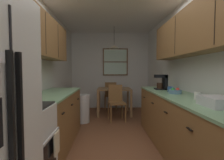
{
  "coord_description": "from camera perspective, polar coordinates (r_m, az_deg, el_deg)",
  "views": [
    {
      "loc": [
        -0.11,
        -2.12,
        1.26
      ],
      "look_at": [
        0.0,
        1.48,
        1.07
      ],
      "focal_mm": 26.91,
      "sensor_mm": 36.0,
      "label": 1
    }
  ],
  "objects": [
    {
      "name": "upper_cabinets_right",
      "position": [
        2.57,
        28.46,
        15.42
      ],
      "size": [
        0.33,
        2.99,
        0.65
      ],
      "color": "brown"
    },
    {
      "name": "stove_range",
      "position": [
        1.98,
        -30.27,
        -20.8
      ],
      "size": [
        0.66,
        0.65,
        1.1
      ],
      "color": "white",
      "rests_on": "ground"
    },
    {
      "name": "back_window",
      "position": [
        5.71,
        1.13,
        6.15
      ],
      "size": [
        0.85,
        0.05,
        0.92
      ],
      "color": "brown"
    },
    {
      "name": "pendant_light",
      "position": [
        4.92,
        0.73,
        11.2
      ],
      "size": [
        0.3,
        0.3,
        0.64
      ],
      "color": "black"
    },
    {
      "name": "dish_towel",
      "position": [
        1.98,
        -18.27,
        -19.64
      ],
      "size": [
        0.02,
        0.16,
        0.24
      ],
      "primitive_type": "cube",
      "color": "beige"
    },
    {
      "name": "dining_chair_far",
      "position": [
        5.53,
        -0.46,
        -4.85
      ],
      "size": [
        0.4,
        0.4,
        0.9
      ],
      "color": "brown",
      "rests_on": "ground"
    },
    {
      "name": "dish_rack",
      "position": [
        2.02,
        32.38,
        -6.25
      ],
      "size": [
        0.28,
        0.34,
        0.1
      ],
      "primitive_type": "cube",
      "color": "silver",
      "rests_on": "counter_right"
    },
    {
      "name": "fruit_bowl",
      "position": [
        2.87,
        20.68,
        -3.61
      ],
      "size": [
        0.2,
        0.2,
        0.09
      ],
      "color": "#597F9E",
      "rests_on": "counter_right"
    },
    {
      "name": "wall_right",
      "position": [
        3.44,
        23.33,
        3.05
      ],
      "size": [
        0.1,
        9.0,
        2.55
      ],
      "primitive_type": "cube",
      "color": "silver",
      "rests_on": "ground"
    },
    {
      "name": "wall_left",
      "position": [
        3.36,
        -23.48,
        3.05
      ],
      "size": [
        0.1,
        9.0,
        2.55
      ],
      "primitive_type": "cube",
      "color": "silver",
      "rests_on": "ground"
    },
    {
      "name": "counter_left",
      "position": [
        3.05,
        -19.18,
        -12.52
      ],
      "size": [
        0.64,
        1.77,
        0.9
      ],
      "color": "brown",
      "rests_on": "ground"
    },
    {
      "name": "wall_back",
      "position": [
        5.77,
        -0.68,
        3.19
      ],
      "size": [
        4.4,
        0.1,
        2.55
      ],
      "primitive_type": "cube",
      "color": "silver",
      "rests_on": "ground"
    },
    {
      "name": "storage_canister",
      "position": [
        2.35,
        -24.09,
        -3.61
      ],
      "size": [
        0.11,
        0.11,
        0.2
      ],
      "color": "#D84C19",
      "rests_on": "counter_left"
    },
    {
      "name": "coffee_maker",
      "position": [
        3.41,
        16.71,
        -0.56
      ],
      "size": [
        0.22,
        0.18,
        0.29
      ],
      "color": "black",
      "rests_on": "counter_right"
    },
    {
      "name": "ground_plane",
      "position": [
        3.37,
        0.23,
        -18.92
      ],
      "size": [
        12.0,
        12.0,
        0.0
      ],
      "primitive_type": "plane",
      "color": "brown"
    },
    {
      "name": "mug_by_coffeemaker",
      "position": [
        3.12,
        19.14,
        -2.91
      ],
      "size": [
        0.12,
        0.09,
        0.09
      ],
      "color": "#335999",
      "rests_on": "counter_right"
    },
    {
      "name": "counter_right",
      "position": [
        2.61,
        24.35,
        -15.25
      ],
      "size": [
        0.64,
        3.31,
        0.9
      ],
      "color": "brown",
      "rests_on": "ground"
    },
    {
      "name": "table_serving_bowl",
      "position": [
        4.81,
        1.27,
        -2.59
      ],
      "size": [
        0.17,
        0.17,
        0.06
      ],
      "primitive_type": "cylinder",
      "color": "#E0D14C",
      "rests_on": "dining_table"
    },
    {
      "name": "trash_bin",
      "position": [
        4.24,
        -9.88,
        -9.49
      ],
      "size": [
        0.32,
        0.32,
        0.69
      ],
      "primitive_type": "cylinder",
      "color": "silver",
      "rests_on": "ground"
    },
    {
      "name": "upper_cabinets_left",
      "position": [
        2.99,
        -22.57,
        13.23
      ],
      "size": [
        0.33,
        1.85,
        0.65
      ],
      "color": "brown"
    },
    {
      "name": "mug_spare",
      "position": [
        2.35,
        27.09,
        -4.84
      ],
      "size": [
        0.12,
        0.08,
        0.1
      ],
      "color": "white",
      "rests_on": "counter_right"
    },
    {
      "name": "dining_table",
      "position": [
        4.91,
        0.72,
        -4.22
      ],
      "size": [
        0.96,
        0.79,
        0.76
      ],
      "color": "olive",
      "rests_on": "ground"
    },
    {
      "name": "dining_chair_near",
      "position": [
        4.34,
        1.44,
        -7.04
      ],
      "size": [
        0.46,
        0.46,
        0.9
      ],
      "color": "brown",
      "rests_on": "ground"
    }
  ]
}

